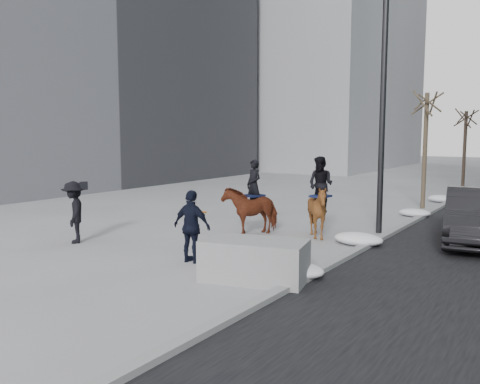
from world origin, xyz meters
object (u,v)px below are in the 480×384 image
Objects in this scene: mounted_left at (252,206)px; car_near at (477,216)px; planter at (254,260)px; mounted_right at (319,206)px.

car_near is at bearing 21.22° from mounted_left.
mounted_left is at bearing -168.62° from car_near.
planter is 0.47× the size of car_near.
planter is 4.84m from mounted_right.
mounted_left is (-6.03, -2.34, 0.08)m from car_near.
car_near is 1.94× the size of mounted_right.
planter is 7.35m from car_near.
planter is at bearing -81.13° from mounted_right.
car_near is (3.27, 6.58, 0.34)m from planter.
car_near is 2.05× the size of mounted_left.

